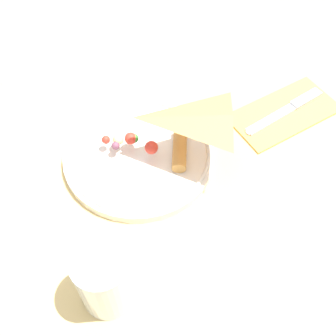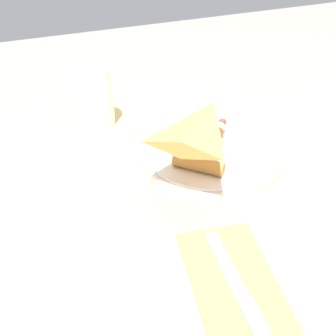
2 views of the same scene
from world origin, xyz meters
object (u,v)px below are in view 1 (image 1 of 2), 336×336
Objects in this scene: napkin_folded at (284,113)px; plate_pizza at (139,153)px; dining_table at (200,176)px; milk_glass at (105,279)px; butter_knife at (288,109)px.

plate_pizza is at bearing -18.89° from napkin_folded.
dining_table is at bearing 157.26° from plate_pizza.
napkin_folded is at bearing -171.35° from milk_glass.
milk_glass reaches higher than napkin_folded.
plate_pizza reaches higher than dining_table.
dining_table is 0.17m from plate_pizza.
dining_table is at bearing -158.12° from milk_glass.
plate_pizza is at bearing -13.24° from butter_knife.
butter_knife is (-0.29, 0.10, -0.01)m from plate_pizza.
milk_glass is 0.62× the size of butter_knife.
milk_glass is 0.47m from napkin_folded.
dining_table is 4.81× the size of napkin_folded.
plate_pizza is 1.39× the size of butter_knife.
milk_glass is (0.18, 0.17, 0.04)m from plate_pizza.
plate_pizza is 1.18× the size of napkin_folded.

